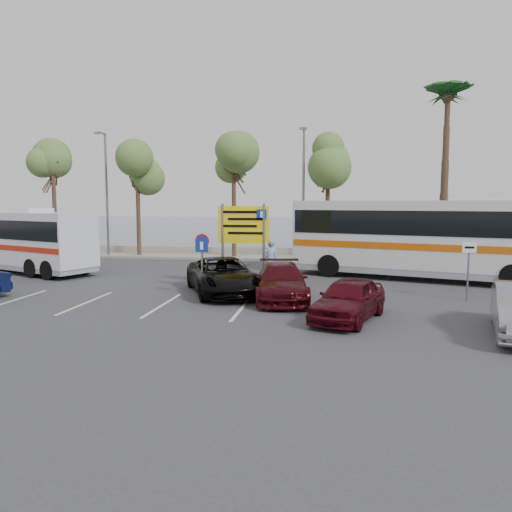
# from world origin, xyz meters

# --- Properties ---
(ground) EXTENTS (120.00, 120.00, 0.00)m
(ground) POSITION_xyz_m (0.00, 0.00, 0.00)
(ground) COLOR #353537
(ground) RESTS_ON ground
(kerb_strip) EXTENTS (44.00, 2.40, 0.15)m
(kerb_strip) POSITION_xyz_m (0.00, 14.00, 0.07)
(kerb_strip) COLOR gray
(kerb_strip) RESTS_ON ground
(seawall) EXTENTS (48.00, 0.80, 0.60)m
(seawall) POSITION_xyz_m (0.00, 16.00, 0.30)
(seawall) COLOR #9F937F
(seawall) RESTS_ON ground
(sea) EXTENTS (140.00, 140.00, 0.00)m
(sea) POSITION_xyz_m (0.00, 60.00, 0.01)
(sea) COLOR #38465A
(sea) RESTS_ON ground
(tree_far_left) EXTENTS (3.20, 3.20, 7.60)m
(tree_far_left) POSITION_xyz_m (-14.00, 14.00, 6.33)
(tree_far_left) COLOR #382619
(tree_far_left) RESTS_ON kerb_strip
(tree_left) EXTENTS (3.20, 3.20, 7.20)m
(tree_left) POSITION_xyz_m (-8.00, 14.00, 6.00)
(tree_left) COLOR #382619
(tree_left) RESTS_ON kerb_strip
(tree_mid) EXTENTS (3.20, 3.20, 8.00)m
(tree_mid) POSITION_xyz_m (-1.50, 14.00, 6.65)
(tree_mid) COLOR #382619
(tree_mid) RESTS_ON kerb_strip
(tree_right) EXTENTS (3.20, 3.20, 7.40)m
(tree_right) POSITION_xyz_m (4.50, 14.00, 6.17)
(tree_right) COLOR #382619
(tree_right) RESTS_ON kerb_strip
(palm_tree) EXTENTS (4.80, 4.80, 11.20)m
(palm_tree) POSITION_xyz_m (11.50, 14.00, 9.87)
(palm_tree) COLOR #382619
(palm_tree) RESTS_ON kerb_strip
(street_lamp_left) EXTENTS (0.45, 1.15, 8.01)m
(street_lamp_left) POSITION_xyz_m (-10.00, 13.52, 4.60)
(street_lamp_left) COLOR slate
(street_lamp_left) RESTS_ON kerb_strip
(street_lamp_right) EXTENTS (0.45, 1.15, 8.01)m
(street_lamp_right) POSITION_xyz_m (3.00, 13.52, 4.60)
(street_lamp_right) COLOR slate
(street_lamp_right) RESTS_ON kerb_strip
(direction_sign) EXTENTS (2.20, 0.12, 3.60)m
(direction_sign) POSITION_xyz_m (1.00, 3.20, 2.43)
(direction_sign) COLOR slate
(direction_sign) RESTS_ON ground
(sign_no_stop) EXTENTS (0.60, 0.08, 2.35)m
(sign_no_stop) POSITION_xyz_m (-0.60, 2.38, 1.58)
(sign_no_stop) COLOR slate
(sign_no_stop) RESTS_ON ground
(sign_parking) EXTENTS (0.50, 0.07, 2.25)m
(sign_parking) POSITION_xyz_m (-0.20, 0.79, 1.47)
(sign_parking) COLOR slate
(sign_parking) RESTS_ON ground
(sign_taxi) EXTENTS (0.50, 0.07, 2.20)m
(sign_taxi) POSITION_xyz_m (9.80, 1.49, 1.42)
(sign_taxi) COLOR slate
(sign_taxi) RESTS_ON ground
(lane_markings) EXTENTS (12.02, 4.20, 0.01)m
(lane_markings) POSITION_xyz_m (-1.14, -1.00, 0.00)
(lane_markings) COLOR silver
(lane_markings) RESTS_ON ground
(coach_bus_left) EXTENTS (10.79, 6.49, 3.36)m
(coach_bus_left) POSITION_xyz_m (-12.00, 6.50, 1.56)
(coach_bus_left) COLOR silver
(coach_bus_left) RESTS_ON ground
(coach_bus_right) EXTENTS (13.00, 6.74, 3.99)m
(coach_bus_right) POSITION_xyz_m (9.31, 6.50, 1.85)
(coach_bus_right) COLOR silver
(coach_bus_right) RESTS_ON ground
(car_maroon) EXTENTS (2.54, 4.91, 1.36)m
(car_maroon) POSITION_xyz_m (2.90, 0.59, 0.68)
(car_maroon) COLOR #440B11
(car_maroon) RESTS_ON ground
(car_red) EXTENTS (2.81, 4.19, 1.33)m
(car_red) POSITION_xyz_m (5.30, -2.30, 0.66)
(car_red) COLOR #4D0B15
(car_red) RESTS_ON ground
(suv_black) EXTENTS (4.30, 5.75, 1.45)m
(suv_black) POSITION_xyz_m (0.50, 1.50, 0.73)
(suv_black) COLOR black
(suv_black) RESTS_ON ground
(pedestrian_near) EXTENTS (0.86, 0.73, 2.01)m
(pedestrian_near) POSITION_xyz_m (2.00, 4.60, 1.01)
(pedestrian_near) COLOR #889EC6
(pedestrian_near) RESTS_ON ground
(pedestrian_far) EXTENTS (1.15, 1.20, 1.95)m
(pedestrian_far) POSITION_xyz_m (7.39, 6.50, 0.97)
(pedestrian_far) COLOR #373A53
(pedestrian_far) RESTS_ON ground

